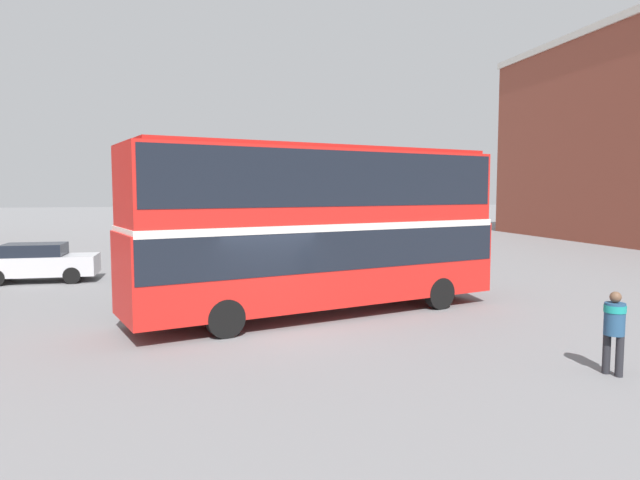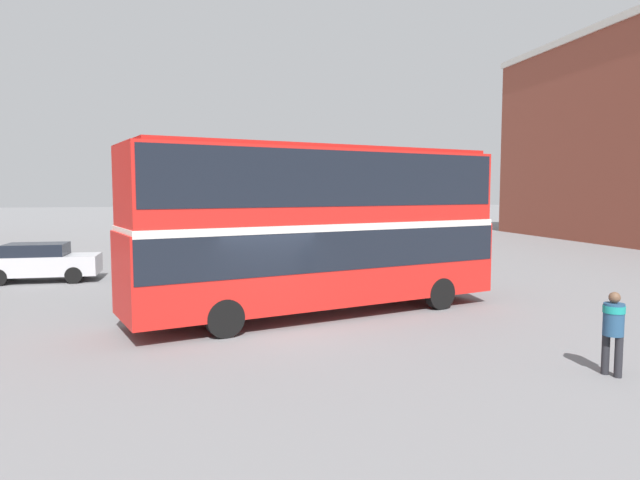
% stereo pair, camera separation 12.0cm
% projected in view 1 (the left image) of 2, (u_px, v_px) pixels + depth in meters
% --- Properties ---
extents(ground_plane, '(240.00, 240.00, 0.00)m').
position_uv_depth(ground_plane, '(270.00, 330.00, 14.83)').
color(ground_plane, slate).
extents(double_decker_bus, '(11.37, 5.78, 4.86)m').
position_uv_depth(double_decker_bus, '(320.00, 220.00, 16.42)').
color(double_decker_bus, red).
rests_on(double_decker_bus, ground_plane).
extents(pedestrian_foreground, '(0.54, 0.54, 1.66)m').
position_uv_depth(pedestrian_foreground, '(614.00, 324.00, 11.09)').
color(pedestrian_foreground, '#232328').
rests_on(pedestrian_foreground, ground_plane).
extents(parked_car_kerb_near, '(4.34, 1.85, 1.52)m').
position_uv_depth(parked_car_kerb_near, '(38.00, 262.00, 22.58)').
color(parked_car_kerb_near, silver).
rests_on(parked_car_kerb_near, ground_plane).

